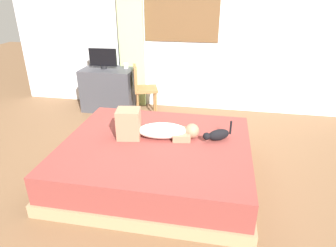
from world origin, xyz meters
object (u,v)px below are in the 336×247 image
(tv_monitor, at_px, (103,58))
(chair_by_desk, at_px, (142,87))
(desk, at_px, (109,89))
(cup, at_px, (126,66))
(person_lying, at_px, (154,128))
(bed, at_px, (156,160))
(cat, at_px, (217,135))

(tv_monitor, height_order, chair_by_desk, tv_monitor)
(desk, distance_m, cup, 0.52)
(person_lying, distance_m, tv_monitor, 2.26)
(desk, height_order, tv_monitor, tv_monitor)
(bed, xyz_separation_m, cup, (-0.99, 2.03, 0.56))
(desk, height_order, cup, cup)
(person_lying, height_order, tv_monitor, tv_monitor)
(bed, height_order, tv_monitor, tv_monitor)
(bed, bearing_deg, desk, 123.76)
(tv_monitor, distance_m, chair_by_desk, 0.84)
(person_lying, distance_m, cup, 2.14)
(cat, height_order, desk, desk)
(cup, bearing_deg, chair_by_desk, -36.96)
(tv_monitor, distance_m, cup, 0.40)
(cup, bearing_deg, person_lying, -63.88)
(bed, distance_m, desk, 2.32)
(cup, distance_m, chair_by_desk, 0.51)
(bed, xyz_separation_m, desk, (-1.29, 1.93, 0.15))
(tv_monitor, bearing_deg, cat, -40.87)
(person_lying, bearing_deg, chair_by_desk, 109.78)
(desk, xyz_separation_m, chair_by_desk, (0.64, -0.16, 0.14))
(desk, xyz_separation_m, cup, (0.30, 0.10, 0.42))
(tv_monitor, relative_size, chair_by_desk, 0.56)
(chair_by_desk, bearing_deg, person_lying, -70.22)
(person_lying, xyz_separation_m, tv_monitor, (-1.30, 1.81, 0.36))
(person_lying, xyz_separation_m, chair_by_desk, (-0.59, 1.65, -0.06))
(cat, bearing_deg, cup, 131.87)
(person_lying, relative_size, cat, 2.97)
(bed, xyz_separation_m, cat, (0.67, 0.18, 0.30))
(person_lying, relative_size, cup, 10.17)
(cat, bearing_deg, desk, 138.21)
(bed, relative_size, cat, 6.73)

